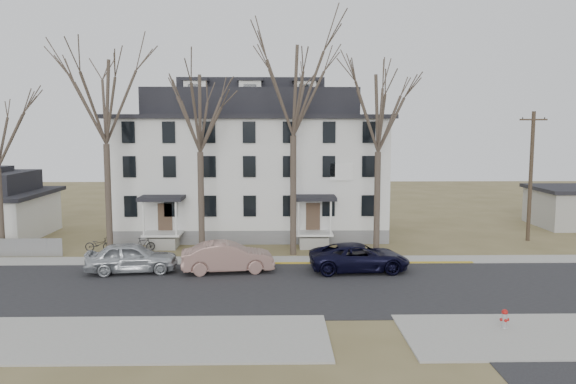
{
  "coord_description": "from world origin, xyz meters",
  "views": [
    {
      "loc": [
        -0.04,
        -26.47,
        8.34
      ],
      "look_at": [
        0.64,
        9.0,
        4.25
      ],
      "focal_mm": 35.0,
      "sensor_mm": 36.0,
      "label": 1
    }
  ],
  "objects_px": {
    "utility_pole_far": "(531,175)",
    "car_silver": "(132,258)",
    "bicycle_left": "(99,245)",
    "tree_far_left": "(105,96)",
    "car_navy": "(359,258)",
    "tree_mid_left": "(199,108)",
    "fire_hydrant": "(504,319)",
    "boarding_house": "(252,165)",
    "tree_mid_right": "(379,108)",
    "tree_center": "(293,84)",
    "bicycle_right": "(143,245)",
    "car_tan": "(228,258)"
  },
  "relations": [
    {
      "from": "tree_mid_left",
      "to": "fire_hydrant",
      "type": "relative_size",
      "value": 14.75
    },
    {
      "from": "bicycle_left",
      "to": "tree_far_left",
      "type": "bearing_deg",
      "value": -133.4
    },
    {
      "from": "boarding_house",
      "to": "car_silver",
      "type": "height_order",
      "value": "boarding_house"
    },
    {
      "from": "tree_mid_left",
      "to": "car_tan",
      "type": "relative_size",
      "value": 2.41
    },
    {
      "from": "tree_far_left",
      "to": "fire_hydrant",
      "type": "relative_size",
      "value": 15.88
    },
    {
      "from": "tree_mid_left",
      "to": "utility_pole_far",
      "type": "xyz_separation_m",
      "value": [
        23.5,
        4.2,
        -4.7
      ]
    },
    {
      "from": "tree_mid_right",
      "to": "bicycle_left",
      "type": "relative_size",
      "value": 7.08
    },
    {
      "from": "tree_far_left",
      "to": "tree_center",
      "type": "bearing_deg",
      "value": 0.0
    },
    {
      "from": "tree_mid_left",
      "to": "bicycle_left",
      "type": "height_order",
      "value": "tree_mid_left"
    },
    {
      "from": "car_silver",
      "to": "car_navy",
      "type": "distance_m",
      "value": 13.13
    },
    {
      "from": "tree_center",
      "to": "bicycle_right",
      "type": "bearing_deg",
      "value": 174.74
    },
    {
      "from": "tree_center",
      "to": "bicycle_left",
      "type": "distance_m",
      "value": 16.88
    },
    {
      "from": "tree_center",
      "to": "car_silver",
      "type": "distance_m",
      "value": 14.61
    },
    {
      "from": "tree_mid_left",
      "to": "utility_pole_far",
      "type": "relative_size",
      "value": 1.34
    },
    {
      "from": "utility_pole_far",
      "to": "fire_hydrant",
      "type": "xyz_separation_m",
      "value": [
        -9.13,
        -18.19,
        -4.47
      ]
    },
    {
      "from": "bicycle_left",
      "to": "tree_mid_left",
      "type": "bearing_deg",
      "value": -98.0
    },
    {
      "from": "tree_mid_left",
      "to": "bicycle_left",
      "type": "xyz_separation_m",
      "value": [
        -7.08,
        1.03,
        -9.13
      ]
    },
    {
      "from": "utility_pole_far",
      "to": "car_navy",
      "type": "height_order",
      "value": "utility_pole_far"
    },
    {
      "from": "bicycle_right",
      "to": "tree_mid_right",
      "type": "bearing_deg",
      "value": -118.56
    },
    {
      "from": "utility_pole_far",
      "to": "bicycle_left",
      "type": "distance_m",
      "value": 31.06
    },
    {
      "from": "tree_center",
      "to": "utility_pole_far",
      "type": "relative_size",
      "value": 1.55
    },
    {
      "from": "tree_far_left",
      "to": "car_navy",
      "type": "xyz_separation_m",
      "value": [
        15.72,
        -4.46,
        -9.54
      ]
    },
    {
      "from": "car_silver",
      "to": "tree_far_left",
      "type": "bearing_deg",
      "value": 22.53
    },
    {
      "from": "bicycle_left",
      "to": "bicycle_right",
      "type": "xyz_separation_m",
      "value": [
        3.03,
        -0.11,
        -0.0
      ]
    },
    {
      "from": "tree_mid_left",
      "to": "car_silver",
      "type": "distance_m",
      "value": 10.41
    },
    {
      "from": "tree_mid_right",
      "to": "utility_pole_far",
      "type": "height_order",
      "value": "tree_mid_right"
    },
    {
      "from": "car_navy",
      "to": "bicycle_left",
      "type": "xyz_separation_m",
      "value": [
        -16.8,
        5.5,
        -0.33
      ]
    },
    {
      "from": "boarding_house",
      "to": "tree_mid_left",
      "type": "height_order",
      "value": "tree_mid_left"
    },
    {
      "from": "tree_mid_left",
      "to": "car_navy",
      "type": "distance_m",
      "value": 13.85
    },
    {
      "from": "car_navy",
      "to": "fire_hydrant",
      "type": "xyz_separation_m",
      "value": [
        4.65,
        -9.52,
        -0.37
      ]
    },
    {
      "from": "tree_mid_left",
      "to": "tree_mid_right",
      "type": "xyz_separation_m",
      "value": [
        11.5,
        0.0,
        0.0
      ]
    },
    {
      "from": "tree_far_left",
      "to": "car_silver",
      "type": "relative_size",
      "value": 2.66
    },
    {
      "from": "car_tan",
      "to": "bicycle_right",
      "type": "height_order",
      "value": "car_tan"
    },
    {
      "from": "car_navy",
      "to": "tree_mid_left",
      "type": "bearing_deg",
      "value": 61.92
    },
    {
      "from": "tree_mid_left",
      "to": "car_navy",
      "type": "relative_size",
      "value": 2.21
    },
    {
      "from": "tree_mid_left",
      "to": "tree_mid_right",
      "type": "distance_m",
      "value": 11.5
    },
    {
      "from": "tree_mid_right",
      "to": "car_navy",
      "type": "xyz_separation_m",
      "value": [
        -1.78,
        -4.46,
        -8.8
      ]
    },
    {
      "from": "tree_mid_left",
      "to": "car_silver",
      "type": "relative_size",
      "value": 2.47
    },
    {
      "from": "car_navy",
      "to": "bicycle_right",
      "type": "bearing_deg",
      "value": 65.21
    },
    {
      "from": "tree_mid_right",
      "to": "bicycle_right",
      "type": "bearing_deg",
      "value": 176.59
    },
    {
      "from": "tree_far_left",
      "to": "tree_mid_left",
      "type": "bearing_deg",
      "value": 0.0
    },
    {
      "from": "boarding_house",
      "to": "fire_hydrant",
      "type": "distance_m",
      "value": 25.37
    },
    {
      "from": "utility_pole_far",
      "to": "car_silver",
      "type": "xyz_separation_m",
      "value": [
        -26.91,
        -8.74,
        -4.03
      ]
    },
    {
      "from": "utility_pole_far",
      "to": "tree_center",
      "type": "bearing_deg",
      "value": -166.5
    },
    {
      "from": "car_navy",
      "to": "fire_hydrant",
      "type": "distance_m",
      "value": 10.6
    },
    {
      "from": "tree_center",
      "to": "bicycle_left",
      "type": "bearing_deg",
      "value": 175.48
    },
    {
      "from": "tree_far_left",
      "to": "car_navy",
      "type": "relative_size",
      "value": 2.38
    },
    {
      "from": "tree_mid_right",
      "to": "car_navy",
      "type": "distance_m",
      "value": 10.03
    },
    {
      "from": "tree_mid_right",
      "to": "tree_center",
      "type": "bearing_deg",
      "value": 180.0
    },
    {
      "from": "tree_mid_right",
      "to": "utility_pole_far",
      "type": "relative_size",
      "value": 1.34
    }
  ]
}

